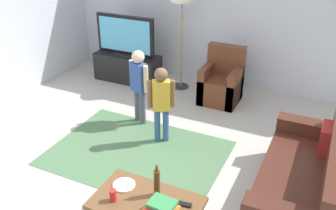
{
  "coord_description": "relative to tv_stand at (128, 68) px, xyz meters",
  "views": [
    {
      "loc": [
        1.75,
        -3.1,
        2.8
      ],
      "look_at": [
        0.0,
        0.6,
        0.65
      ],
      "focal_mm": 39.83,
      "sensor_mm": 36.0,
      "label": 1
    }
  ],
  "objects": [
    {
      "name": "plate",
      "position": [
        1.77,
        -3.01,
        0.18
      ],
      "size": [
        0.22,
        0.22,
        0.02
      ],
      "color": "white",
      "rests_on": "coffee_table"
    },
    {
      "name": "child_center",
      "position": [
        1.46,
        -1.56,
        0.4
      ],
      "size": [
        0.32,
        0.22,
        1.06
      ],
      "color": "#33598C",
      "rests_on": "ground"
    },
    {
      "name": "coffee_table",
      "position": [
        2.07,
        -3.11,
        0.13
      ],
      "size": [
        1.0,
        0.6,
        0.42
      ],
      "color": "brown",
      "rests_on": "ground"
    },
    {
      "name": "wall_back",
      "position": [
        1.62,
        0.7,
        1.11
      ],
      "size": [
        6.0,
        0.12,
        2.7
      ],
      "primitive_type": "cube",
      "color": "silver",
      "rests_on": "ground"
    },
    {
      "name": "couch",
      "position": [
        3.38,
        -2.06,
        0.05
      ],
      "size": [
        0.8,
        1.8,
        0.86
      ],
      "color": "#472319",
      "rests_on": "ground"
    },
    {
      "name": "tv",
      "position": [
        -0.0,
        -0.02,
        0.6
      ],
      "size": [
        1.1,
        0.28,
        0.71
      ],
      "color": "black",
      "rests_on": "tv_stand"
    },
    {
      "name": "soda_can",
      "position": [
        1.79,
        -3.23,
        0.24
      ],
      "size": [
        0.07,
        0.07,
        0.12
      ],
      "primitive_type": "cylinder",
      "color": "red",
      "rests_on": "coffee_table"
    },
    {
      "name": "tv_remote",
      "position": [
        2.39,
        -3.01,
        0.19
      ],
      "size": [
        0.17,
        0.07,
        0.02
      ],
      "primitive_type": "cube",
      "rotation": [
        0.0,
        0.0,
        0.13
      ],
      "color": "black",
      "rests_on": "coffee_table"
    },
    {
      "name": "bottle",
      "position": [
        2.12,
        -2.99,
        0.32
      ],
      "size": [
        0.06,
        0.06,
        0.34
      ],
      "color": "#4C3319",
      "rests_on": "coffee_table"
    },
    {
      "name": "ground",
      "position": [
        1.62,
        -2.3,
        -0.24
      ],
      "size": [
        7.8,
        7.8,
        0.0
      ],
      "primitive_type": "plane",
      "color": "#B2ADA3"
    },
    {
      "name": "book_stack",
      "position": [
        2.28,
        -3.23,
        0.26
      ],
      "size": [
        0.28,
        0.24,
        0.16
      ],
      "color": "#334CA5",
      "rests_on": "coffee_table"
    },
    {
      "name": "armchair",
      "position": [
        1.8,
        -0.04,
        0.05
      ],
      "size": [
        0.6,
        0.6,
        0.9
      ],
      "color": "brown",
      "rests_on": "ground"
    },
    {
      "name": "tv_stand",
      "position": [
        0.0,
        0.0,
        0.0
      ],
      "size": [
        1.2,
        0.44,
        0.5
      ],
      "color": "black",
      "rests_on": "ground"
    },
    {
      "name": "area_rug",
      "position": [
        1.3,
        -1.97,
        -0.24
      ],
      "size": [
        2.2,
        1.6,
        0.01
      ],
      "primitive_type": "cube",
      "color": "#4C724C",
      "rests_on": "ground"
    },
    {
      "name": "child_near_tv",
      "position": [
        0.95,
        -1.24,
        0.42
      ],
      "size": [
        0.35,
        0.21,
        1.11
      ],
      "color": "#4C4C59",
      "rests_on": "ground"
    }
  ]
}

